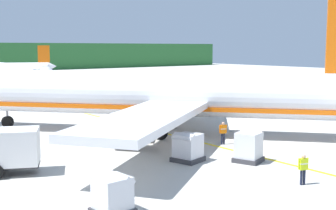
% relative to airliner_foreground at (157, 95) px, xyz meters
% --- Properties ---
extents(ground, '(240.00, 320.00, 0.20)m').
position_rel_airliner_foreground_xyz_m(ground, '(2.74, 26.30, -3.49)').
color(ground, '#B7B5AD').
extents(airliner_foreground, '(30.62, 33.59, 11.90)m').
position_rel_airliner_foreground_xyz_m(airliner_foreground, '(0.00, 0.00, 0.00)').
color(airliner_foreground, silver).
rests_on(airliner_foreground, ground).
extents(airliner_mid_apron, '(28.95, 34.80, 9.93)m').
position_rel_airliner_foreground_xyz_m(airliner_mid_apron, '(5.55, 54.36, -0.56)').
color(airliner_mid_apron, silver).
rests_on(airliner_mid_apron, ground).
extents(airliner_far_taxiway, '(26.13, 22.04, 7.96)m').
position_rel_airliner_foreground_xyz_m(airliner_far_taxiway, '(12.82, 84.41, -1.12)').
color(airliner_far_taxiway, white).
rests_on(airliner_far_taxiway, ground).
extents(cargo_container_near, '(2.11, 2.11, 2.07)m').
position_rel_airliner_foreground_xyz_m(cargo_container_near, '(-0.98, -11.51, -2.41)').
color(cargo_container_near, '#333338').
rests_on(cargo_container_near, ground).
extents(cargo_container_mid, '(2.12, 2.12, 1.95)m').
position_rel_airliner_foreground_xyz_m(cargo_container_mid, '(-4.08, -9.00, -2.47)').
color(cargo_container_mid, '#333338').
rests_on(cargo_container_mid, ground).
extents(cargo_container_far, '(1.71, 1.71, 1.85)m').
position_rel_airliner_foreground_xyz_m(cargo_container_far, '(-12.79, -14.18, -2.52)').
color(cargo_container_far, '#333338').
rests_on(cargo_container_far, ground).
extents(crew_marshaller, '(0.59, 0.38, 1.71)m').
position_rel_airliner_foreground_xyz_m(crew_marshaller, '(-2.38, -16.70, -2.38)').
color(crew_marshaller, '#191E33').
rests_on(crew_marshaller, ground).
extents(crew_loader_left, '(0.59, 0.38, 1.75)m').
position_rel_airliner_foreground_xyz_m(crew_loader_left, '(1.41, -6.71, -2.35)').
color(crew_loader_left, '#191E33').
rests_on(crew_loader_left, ground).
extents(crew_loader_right, '(0.27, 0.63, 1.73)m').
position_rel_airliner_foreground_xyz_m(crew_loader_right, '(-6.89, -0.88, -2.36)').
color(crew_loader_right, '#191E33').
rests_on(crew_loader_right, ground).
extents(crew_supervisor, '(0.33, 0.62, 1.70)m').
position_rel_airliner_foreground_xyz_m(crew_supervisor, '(1.01, -9.59, -2.38)').
color(crew_supervisor, '#191E33').
rests_on(crew_supervisor, ground).
extents(apron_guide_line, '(0.30, 60.00, 0.01)m').
position_rel_airliner_foreground_xyz_m(apron_guide_line, '(0.57, -4.57, -3.39)').
color(apron_guide_line, yellow).
rests_on(apron_guide_line, ground).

